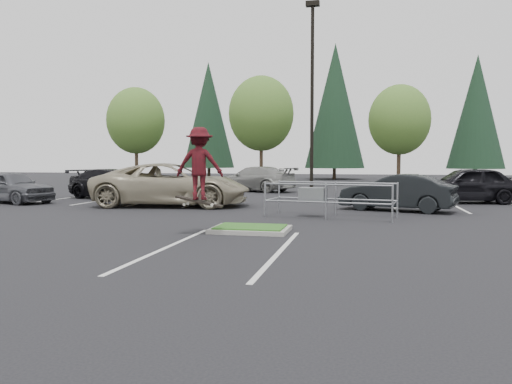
% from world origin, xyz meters
% --- Properties ---
extents(ground, '(120.00, 120.00, 0.00)m').
position_xyz_m(ground, '(0.00, 0.00, 0.00)').
color(ground, black).
rests_on(ground, ground).
extents(grass_median, '(2.20, 1.60, 0.16)m').
position_xyz_m(grass_median, '(0.00, 0.00, 0.08)').
color(grass_median, '#9A988F').
rests_on(grass_median, ground).
extents(stall_lines, '(22.62, 17.60, 0.01)m').
position_xyz_m(stall_lines, '(-1.35, 6.02, 0.00)').
color(stall_lines, silver).
rests_on(stall_lines, ground).
extents(light_pole, '(0.70, 0.60, 10.12)m').
position_xyz_m(light_pole, '(0.50, 12.00, 4.56)').
color(light_pole, '#9A988F').
rests_on(light_pole, ground).
extents(decid_a, '(5.44, 5.44, 8.91)m').
position_xyz_m(decid_a, '(-18.01, 30.03, 5.58)').
color(decid_a, '#38281C').
rests_on(decid_a, ground).
extents(decid_b, '(5.89, 5.89, 9.64)m').
position_xyz_m(decid_b, '(-6.01, 30.53, 6.04)').
color(decid_b, '#38281C').
rests_on(decid_b, ground).
extents(decid_c, '(5.12, 5.12, 8.38)m').
position_xyz_m(decid_c, '(5.99, 29.83, 5.25)').
color(decid_c, '#38281C').
rests_on(decid_c, ground).
extents(conif_a, '(5.72, 5.72, 13.00)m').
position_xyz_m(conif_a, '(-14.00, 40.00, 7.10)').
color(conif_a, '#38281C').
rests_on(conif_a, ground).
extents(conif_b, '(6.38, 6.38, 14.50)m').
position_xyz_m(conif_b, '(0.00, 40.50, 7.85)').
color(conif_b, '#38281C').
rests_on(conif_b, ground).
extents(conif_c, '(5.50, 5.50, 12.50)m').
position_xyz_m(conif_c, '(14.00, 39.50, 6.85)').
color(conif_c, '#38281C').
rests_on(conif_c, ground).
extents(cart_corral, '(4.71, 2.32, 1.28)m').
position_xyz_m(cart_corral, '(1.53, 4.08, 0.80)').
color(cart_corral, gray).
rests_on(cart_corral, ground).
extents(skateboarder, '(1.35, 0.88, 2.18)m').
position_xyz_m(skateboarder, '(-1.20, -1.00, 1.95)').
color(skateboarder, black).
rests_on(skateboarder, ground).
extents(car_l_tan, '(7.24, 4.00, 1.92)m').
position_xyz_m(car_l_tan, '(-5.24, 7.00, 0.96)').
color(car_l_tan, gray).
rests_on(car_l_tan, ground).
extents(car_l_black, '(5.90, 3.95, 1.59)m').
position_xyz_m(car_l_black, '(-10.00, 10.38, 0.79)').
color(car_l_black, black).
rests_on(car_l_black, ground).
extents(car_l_grey, '(4.91, 2.97, 1.56)m').
position_xyz_m(car_l_grey, '(-13.50, 7.00, 0.78)').
color(car_l_grey, '#4E4F55').
rests_on(car_l_grey, ground).
extents(car_r_charc, '(4.79, 2.89, 1.49)m').
position_xyz_m(car_r_charc, '(4.50, 7.00, 0.74)').
color(car_r_charc, black).
rests_on(car_r_charc, ground).
extents(car_r_black, '(5.42, 2.93, 1.75)m').
position_xyz_m(car_r_black, '(8.00, 11.50, 0.88)').
color(car_r_black, black).
rests_on(car_r_black, ground).
extents(car_far_silver, '(6.09, 4.04, 1.64)m').
position_xyz_m(car_far_silver, '(-3.83, 18.00, 0.82)').
color(car_far_silver, gray).
rests_on(car_far_silver, ground).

